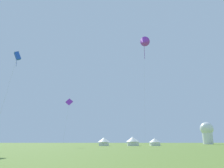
# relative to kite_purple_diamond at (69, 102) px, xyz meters

# --- Properties ---
(kite_purple_diamond) EXTENTS (2.27, 2.13, 13.28)m
(kite_purple_diamond) POSITION_rel_kite_purple_diamond_xyz_m (0.00, 0.00, 0.00)
(kite_purple_diamond) COLOR purple
(kite_purple_diamond) RESTS_ON ground
(kite_blue_box) EXTENTS (2.44, 2.15, 17.42)m
(kite_blue_box) POSITION_rel_kite_purple_diamond_xyz_m (-5.53, -22.37, 4.45)
(kite_blue_box) COLOR blue
(kite_blue_box) RESTS_ON ground
(kite_purple_delta) EXTENTS (4.33, 4.66, 32.46)m
(kite_purple_delta) POSITION_rel_kite_purple_diamond_xyz_m (21.83, -1.04, 18.41)
(kite_purple_delta) COLOR purple
(kite_purple_delta) RESTS_ON ground
(festival_tent_left) EXTENTS (4.06, 4.06, 2.64)m
(festival_tent_left) POSITION_rel_kite_purple_diamond_xyz_m (9.58, 13.76, -10.64)
(festival_tent_left) COLOR white
(festival_tent_left) RESTS_ON ground
(festival_tent_right) EXTENTS (4.45, 4.45, 2.89)m
(festival_tent_right) POSITION_rel_kite_purple_diamond_xyz_m (19.25, 13.76, -10.50)
(festival_tent_right) COLOR white
(festival_tent_right) RESTS_ON ground
(festival_tent_center) EXTENTS (3.76, 3.76, 2.44)m
(festival_tent_center) POSITION_rel_kite_purple_diamond_xyz_m (26.62, 13.76, -10.75)
(festival_tent_center) COLOR white
(festival_tent_center) RESTS_ON ground
(observatory_dome) EXTENTS (6.40, 6.40, 10.80)m
(observatory_dome) POSITION_rel_kite_purple_diamond_xyz_m (60.50, 47.86, -6.09)
(observatory_dome) COLOR white
(observatory_dome) RESTS_ON ground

